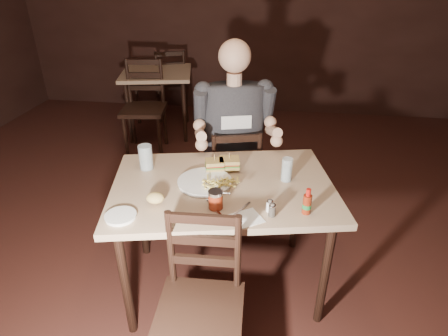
# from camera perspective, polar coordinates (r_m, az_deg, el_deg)

# --- Properties ---
(room_shell) EXTENTS (7.00, 7.00, 7.00)m
(room_shell) POSITION_cam_1_polar(r_m,az_deg,el_deg) (1.92, -9.30, 13.61)
(room_shell) COLOR black
(room_shell) RESTS_ON ground
(main_table) EXTENTS (1.41, 1.09, 0.77)m
(main_table) POSITION_cam_1_polar(r_m,az_deg,el_deg) (2.20, -0.18, -4.19)
(main_table) COLOR tan
(main_table) RESTS_ON ground
(bg_table) EXTENTS (0.94, 0.94, 0.77)m
(bg_table) POSITION_cam_1_polar(r_m,az_deg,el_deg) (4.66, -10.17, 13.22)
(bg_table) COLOR tan
(bg_table) RESTS_ON ground
(chair_far) EXTENTS (0.49, 0.52, 0.86)m
(chair_far) POSITION_cam_1_polar(r_m,az_deg,el_deg) (2.92, 1.36, -1.25)
(chair_far) COLOR black
(chair_far) RESTS_ON ground
(chair_near) EXTENTS (0.42, 0.46, 0.88)m
(chair_near) POSITION_cam_1_polar(r_m,az_deg,el_deg) (1.89, -3.75, -21.19)
(chair_near) COLOR black
(chair_near) RESTS_ON ground
(bg_chair_far) EXTENTS (0.57, 0.59, 0.93)m
(bg_chair_far) POSITION_cam_1_polar(r_m,az_deg,el_deg) (5.22, -8.17, 12.58)
(bg_chair_far) COLOR black
(bg_chair_far) RESTS_ON ground
(bg_chair_near) EXTENTS (0.52, 0.55, 0.99)m
(bg_chair_near) POSITION_cam_1_polar(r_m,az_deg,el_deg) (4.22, -12.16, 8.74)
(bg_chair_near) COLOR black
(bg_chair_near) RESTS_ON ground
(diner) EXTENTS (0.69, 0.60, 1.02)m
(diner) POSITION_cam_1_polar(r_m,az_deg,el_deg) (2.65, 1.66, 8.03)
(diner) COLOR #323338
(diner) RESTS_ON chair_far
(dinner_plate) EXTENTS (0.36, 0.36, 0.02)m
(dinner_plate) POSITION_cam_1_polar(r_m,az_deg,el_deg) (2.16, -2.94, -2.22)
(dinner_plate) COLOR white
(dinner_plate) RESTS_ON main_table
(sandwich_left) EXTENTS (0.13, 0.11, 0.10)m
(sandwich_left) POSITION_cam_1_polar(r_m,az_deg,el_deg) (2.26, -1.43, 0.91)
(sandwich_left) COLOR tan
(sandwich_left) RESTS_ON dinner_plate
(sandwich_right) EXTENTS (0.14, 0.12, 0.10)m
(sandwich_right) POSITION_cam_1_polar(r_m,az_deg,el_deg) (2.28, 0.81, 1.27)
(sandwich_right) COLOR tan
(sandwich_right) RESTS_ON dinner_plate
(fries_pile) EXTENTS (0.28, 0.22, 0.04)m
(fries_pile) POSITION_cam_1_polar(r_m,az_deg,el_deg) (2.10, -0.46, -2.33)
(fries_pile) COLOR #F5DE69
(fries_pile) RESTS_ON dinner_plate
(ketchup_dollop) EXTENTS (0.05, 0.05, 0.01)m
(ketchup_dollop) POSITION_cam_1_polar(r_m,az_deg,el_deg) (2.13, 0.23, -2.26)
(ketchup_dollop) COLOR maroon
(ketchup_dollop) RESTS_ON dinner_plate
(glass_left) EXTENTS (0.10, 0.10, 0.15)m
(glass_left) POSITION_cam_1_polar(r_m,az_deg,el_deg) (2.34, -11.84, 1.62)
(glass_left) COLOR silver
(glass_left) RESTS_ON main_table
(glass_right) EXTENTS (0.07, 0.07, 0.14)m
(glass_right) POSITION_cam_1_polar(r_m,az_deg,el_deg) (2.19, 9.55, -0.23)
(glass_right) COLOR silver
(glass_right) RESTS_ON main_table
(hot_sauce) EXTENTS (0.05, 0.05, 0.14)m
(hot_sauce) POSITION_cam_1_polar(r_m,az_deg,el_deg) (1.93, 12.58, -4.96)
(hot_sauce) COLOR maroon
(hot_sauce) RESTS_ON main_table
(salt_shaker) EXTENTS (0.04, 0.04, 0.07)m
(salt_shaker) POSITION_cam_1_polar(r_m,az_deg,el_deg) (1.93, 6.99, -5.73)
(salt_shaker) COLOR white
(salt_shaker) RESTS_ON main_table
(pepper_shaker) EXTENTS (0.04, 0.04, 0.07)m
(pepper_shaker) POSITION_cam_1_polar(r_m,az_deg,el_deg) (1.90, 7.35, -6.39)
(pepper_shaker) COLOR #38332D
(pepper_shaker) RESTS_ON main_table
(syrup_dispenser) EXTENTS (0.09, 0.09, 0.10)m
(syrup_dispenser) POSITION_cam_1_polar(r_m,az_deg,el_deg) (1.93, -1.29, -4.82)
(syrup_dispenser) COLOR maroon
(syrup_dispenser) RESTS_ON main_table
(napkin) EXTENTS (0.19, 0.19, 0.00)m
(napkin) POSITION_cam_1_polar(r_m,az_deg,el_deg) (1.89, 3.46, -7.64)
(napkin) COLOR white
(napkin) RESTS_ON main_table
(knife) EXTENTS (0.14, 0.18, 0.01)m
(knife) POSITION_cam_1_polar(r_m,az_deg,el_deg) (1.93, -1.18, -6.42)
(knife) COLOR silver
(knife) RESTS_ON napkin
(fork) EXTENTS (0.08, 0.14, 0.00)m
(fork) POSITION_cam_1_polar(r_m,az_deg,el_deg) (1.95, 2.78, -6.20)
(fork) COLOR silver
(fork) RESTS_ON napkin
(side_plate) EXTENTS (0.18, 0.18, 0.01)m
(side_plate) POSITION_cam_1_polar(r_m,az_deg,el_deg) (1.96, -15.46, -7.15)
(side_plate) COLOR white
(side_plate) RESTS_ON main_table
(bread_roll) EXTENTS (0.11, 0.10, 0.06)m
(bread_roll) POSITION_cam_1_polar(r_m,az_deg,el_deg) (2.00, -10.43, -4.50)
(bread_roll) COLOR tan
(bread_roll) RESTS_ON side_plate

